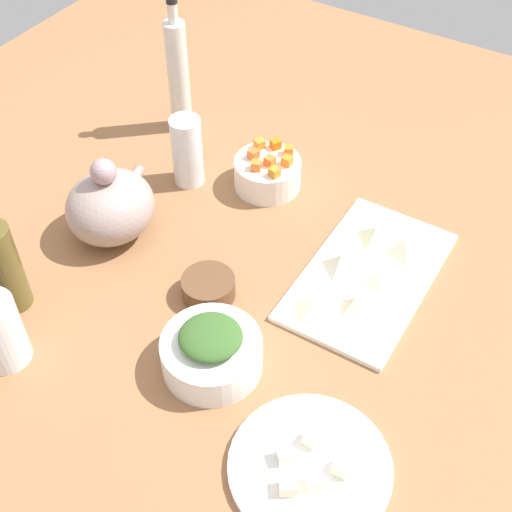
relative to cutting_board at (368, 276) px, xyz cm
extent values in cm
cube|color=#93643F|center=(-9.75, 16.76, -2.00)|extent=(190.00, 190.00, 3.00)
cube|color=white|center=(0.00, 0.00, 0.00)|extent=(34.21, 20.19, 1.00)
cylinder|color=white|center=(-36.59, -8.35, 0.10)|extent=(22.74, 22.74, 1.20)
cylinder|color=white|center=(-29.22, 12.72, 2.42)|extent=(15.54, 15.54, 5.84)
cylinder|color=white|center=(12.04, 27.47, 2.50)|extent=(12.98, 12.98, 5.99)
cylinder|color=brown|center=(-17.55, 21.33, 1.37)|extent=(9.05, 9.05, 3.74)
ellipsoid|color=#A28D87|center=(-13.92, 44.62, 5.69)|extent=(16.49, 15.36, 12.38)
sphere|color=#A5898F|center=(-13.92, 44.62, 13.73)|extent=(4.62, 4.62, 4.62)
cylinder|color=#A28D87|center=(-6.91, 44.62, 7.24)|extent=(5.38, 2.00, 3.93)
cylinder|color=silver|center=(19.60, 53.35, 11.47)|extent=(4.40, 4.40, 23.94)
cylinder|color=silver|center=(19.60, 53.35, 25.47)|extent=(1.98, 1.98, 4.06)
cylinder|color=black|center=(19.60, 53.35, 28.10)|extent=(2.20, 2.20, 1.20)
cylinder|color=brown|center=(-35.73, 48.12, 7.82)|extent=(5.86, 5.86, 16.64)
cylinder|color=white|center=(5.27, 41.44, 6.71)|extent=(5.93, 5.93, 14.43)
cube|color=orange|center=(8.87, 28.15, 6.39)|extent=(2.35, 2.35, 1.80)
cube|color=orange|center=(16.44, 28.34, 6.39)|extent=(2.43, 2.43, 1.80)
cube|color=orange|center=(11.36, 26.61, 6.39)|extent=(1.91, 1.91, 1.80)
cube|color=orange|center=(13.12, 23.83, 6.39)|extent=(1.83, 1.83, 1.80)
cube|color=orange|center=(11.56, 30.37, 6.39)|extent=(2.10, 2.10, 1.80)
cube|color=orange|center=(16.03, 25.16, 6.39)|extent=(2.44, 2.44, 1.80)
cube|color=orange|center=(9.00, 24.18, 6.39)|extent=(2.20, 2.20, 1.80)
cube|color=orange|center=(14.92, 31.05, 6.39)|extent=(2.47, 2.47, 1.80)
ellipsoid|color=#375E27|center=(-29.22, 12.72, 6.75)|extent=(12.76, 12.89, 2.82)
cube|color=white|center=(-38.93, -10.10, 1.80)|extent=(3.09, 3.09, 2.20)
cube|color=white|center=(-33.38, -6.89, 1.80)|extent=(2.39, 2.39, 2.20)
cube|color=silver|center=(-35.21, -12.37, 1.80)|extent=(2.28, 2.28, 2.20)
cube|color=#F6F2CD|center=(-41.36, -7.45, 1.80)|extent=(3.05, 3.05, 2.20)
cube|color=white|center=(-37.61, -4.90, 1.80)|extent=(3.11, 3.11, 2.20)
pyramid|color=beige|center=(-8.53, -1.29, 2.01)|extent=(5.11, 4.84, 3.03)
pyramid|color=beige|center=(-1.30, 4.85, 2.05)|extent=(6.13, 5.82, 3.10)
pyramid|color=beige|center=(-1.12, -2.00, 1.52)|extent=(5.36, 5.41, 2.03)
pyramid|color=beige|center=(8.32, 2.70, 1.99)|extent=(5.55, 5.53, 2.99)
pyramid|color=beige|center=(7.87, -3.10, 1.95)|extent=(7.44, 7.28, 2.91)
pyramid|color=beige|center=(-12.39, 4.18, 1.56)|extent=(6.83, 6.64, 2.12)
camera|label=1|loc=(-79.53, -25.94, 89.67)|focal=49.26mm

